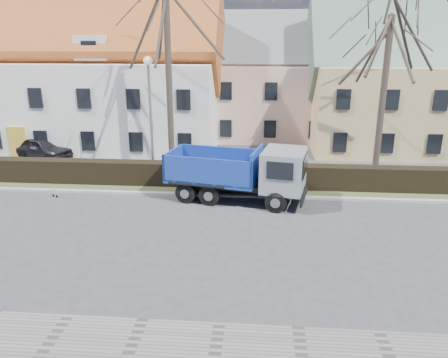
# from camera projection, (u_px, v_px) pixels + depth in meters

# --- Properties ---
(ground) EXTENTS (120.00, 120.00, 0.00)m
(ground) POSITION_uv_depth(u_px,v_px,m) (180.00, 233.00, 18.36)
(ground) COLOR #3C3C3E
(curb_far) EXTENTS (80.00, 0.30, 0.12)m
(curb_far) POSITION_uv_depth(u_px,v_px,m) (196.00, 194.00, 22.70)
(curb_far) COLOR #A09B94
(curb_far) RESTS_ON ground
(grass_strip) EXTENTS (80.00, 3.00, 0.10)m
(grass_strip) POSITION_uv_depth(u_px,v_px,m) (200.00, 185.00, 24.22)
(grass_strip) COLOR #434B2A
(grass_strip) RESTS_ON ground
(hedge) EXTENTS (60.00, 0.90, 1.30)m
(hedge) POSITION_uv_depth(u_px,v_px,m) (199.00, 176.00, 23.85)
(hedge) COLOR black
(hedge) RESTS_ON ground
(building_white) EXTENTS (26.80, 10.80, 9.50)m
(building_white) POSITION_uv_depth(u_px,v_px,m) (47.00, 80.00, 33.09)
(building_white) COLOR white
(building_white) RESTS_ON ground
(building_pink) EXTENTS (10.80, 8.80, 8.00)m
(building_pink) POSITION_uv_depth(u_px,v_px,m) (270.00, 87.00, 35.77)
(building_pink) COLOR #DBAB9A
(building_pink) RESTS_ON ground
(building_yellow) EXTENTS (18.80, 10.80, 8.50)m
(building_yellow) POSITION_uv_depth(u_px,v_px,m) (436.00, 89.00, 31.91)
(building_yellow) COLOR tan
(building_yellow) RESTS_ON ground
(tree_1) EXTENTS (9.20, 9.20, 12.65)m
(tree_1) POSITION_uv_depth(u_px,v_px,m) (168.00, 66.00, 24.63)
(tree_1) COLOR #352C25
(tree_1) RESTS_ON ground
(tree_2) EXTENTS (8.00, 8.00, 11.00)m
(tree_2) POSITION_uv_depth(u_px,v_px,m) (385.00, 82.00, 23.94)
(tree_2) COLOR #352C25
(tree_2) RESTS_ON ground
(dump_truck) EXTENTS (7.54, 4.04, 2.86)m
(dump_truck) POSITION_uv_depth(u_px,v_px,m) (231.00, 172.00, 21.75)
(dump_truck) COLOR navy
(dump_truck) RESTS_ON ground
(streetlight) EXTENTS (0.55, 0.55, 6.99)m
(streetlight) POSITION_uv_depth(u_px,v_px,m) (151.00, 120.00, 24.14)
(streetlight) COLOR gray
(streetlight) RESTS_ON ground
(cart_frame) EXTENTS (0.69, 0.55, 0.55)m
(cart_frame) POSITION_uv_depth(u_px,v_px,m) (52.00, 192.00, 22.47)
(cart_frame) COLOR silver
(cart_frame) RESTS_ON ground
(parked_car_a) EXTENTS (4.63, 3.13, 1.46)m
(parked_car_a) POSITION_uv_depth(u_px,v_px,m) (43.00, 148.00, 29.50)
(parked_car_a) COLOR black
(parked_car_a) RESTS_ON ground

